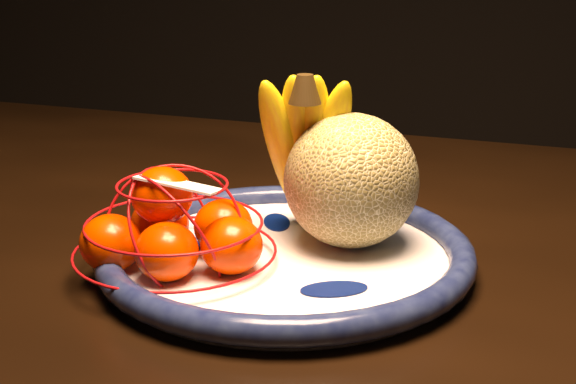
% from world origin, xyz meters
% --- Properties ---
extents(dining_table, '(1.66, 1.12, 0.78)m').
position_xyz_m(dining_table, '(-0.11, -0.08, 0.70)').
color(dining_table, black).
rests_on(dining_table, ground).
extents(fruit_bowl, '(0.34, 0.34, 0.03)m').
position_xyz_m(fruit_bowl, '(-0.09, -0.17, 0.79)').
color(fruit_bowl, white).
rests_on(fruit_bowl, dining_table).
extents(cantaloupe, '(0.13, 0.13, 0.13)m').
position_xyz_m(cantaloupe, '(-0.04, -0.13, 0.86)').
color(cantaloupe, olive).
rests_on(cantaloupe, fruit_bowl).
extents(banana_bunch, '(0.11, 0.11, 0.17)m').
position_xyz_m(banana_bunch, '(-0.09, -0.10, 0.88)').
color(banana_bunch, yellow).
rests_on(banana_bunch, fruit_bowl).
extents(mandarin_bag, '(0.19, 0.19, 0.11)m').
position_xyz_m(mandarin_bag, '(-0.18, -0.21, 0.82)').
color(mandarin_bag, '#FF2B00').
rests_on(mandarin_bag, fruit_bowl).
extents(price_tag, '(0.07, 0.04, 0.01)m').
position_xyz_m(price_tag, '(-0.17, -0.22, 0.87)').
color(price_tag, white).
rests_on(price_tag, mandarin_bag).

